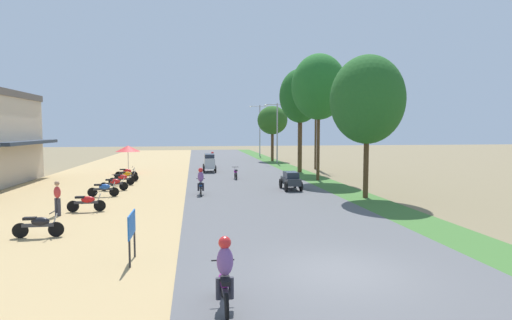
# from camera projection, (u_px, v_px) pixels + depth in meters

# --- Properties ---
(ground_plane) EXTENTS (180.00, 180.00, 0.00)m
(ground_plane) POSITION_uv_depth(u_px,v_px,m) (339.00, 275.00, 11.40)
(ground_plane) COLOR #7A6B4C
(road_strip) EXTENTS (9.00, 140.00, 0.08)m
(road_strip) POSITION_uv_depth(u_px,v_px,m) (339.00, 273.00, 11.40)
(road_strip) COLOR #565659
(road_strip) RESTS_ON ground
(parked_motorbike_nearest) EXTENTS (1.80, 0.54, 0.94)m
(parked_motorbike_nearest) POSITION_uv_depth(u_px,v_px,m) (39.00, 224.00, 15.07)
(parked_motorbike_nearest) COLOR black
(parked_motorbike_nearest) RESTS_ON dirt_shoulder
(parked_motorbike_second) EXTENTS (1.80, 0.54, 0.94)m
(parked_motorbike_second) POSITION_uv_depth(u_px,v_px,m) (87.00, 202.00, 19.79)
(parked_motorbike_second) COLOR black
(parked_motorbike_second) RESTS_ON dirt_shoulder
(parked_motorbike_third) EXTENTS (1.80, 0.54, 0.94)m
(parked_motorbike_third) POSITION_uv_depth(u_px,v_px,m) (104.00, 189.00, 24.22)
(parked_motorbike_third) COLOR black
(parked_motorbike_third) RESTS_ON dirt_shoulder
(parked_motorbike_fourth) EXTENTS (1.80, 0.54, 0.94)m
(parked_motorbike_fourth) POSITION_uv_depth(u_px,v_px,m) (114.00, 183.00, 26.65)
(parked_motorbike_fourth) COLOR black
(parked_motorbike_fourth) RESTS_ON dirt_shoulder
(parked_motorbike_fifth) EXTENTS (1.80, 0.54, 0.94)m
(parked_motorbike_fifth) POSITION_uv_depth(u_px,v_px,m) (122.00, 178.00, 29.20)
(parked_motorbike_fifth) COLOR black
(parked_motorbike_fifth) RESTS_ON dirt_shoulder
(parked_motorbike_sixth) EXTENTS (1.80, 0.54, 0.94)m
(parked_motorbike_sixth) POSITION_uv_depth(u_px,v_px,m) (127.00, 175.00, 31.33)
(parked_motorbike_sixth) COLOR black
(parked_motorbike_sixth) RESTS_ON dirt_shoulder
(parked_motorbike_seventh) EXTENTS (1.80, 0.54, 0.94)m
(parked_motorbike_seventh) POSITION_uv_depth(u_px,v_px,m) (127.00, 172.00, 33.53)
(parked_motorbike_seventh) COLOR black
(parked_motorbike_seventh) RESTS_ON dirt_shoulder
(street_signboard) EXTENTS (0.06, 1.30, 1.50)m
(street_signboard) POSITION_uv_depth(u_px,v_px,m) (132.00, 228.00, 12.23)
(street_signboard) COLOR #262628
(street_signboard) RESTS_ON dirt_shoulder
(vendor_umbrella) EXTENTS (2.20, 2.20, 2.52)m
(vendor_umbrella) POSITION_uv_depth(u_px,v_px,m) (128.00, 149.00, 37.39)
(vendor_umbrella) COLOR #99999E
(vendor_umbrella) RESTS_ON dirt_shoulder
(pedestrian_on_shoulder) EXTENTS (0.43, 0.39, 1.62)m
(pedestrian_on_shoulder) POSITION_uv_depth(u_px,v_px,m) (57.00, 196.00, 18.83)
(pedestrian_on_shoulder) COLOR #33333D
(pedestrian_on_shoulder) RESTS_ON dirt_shoulder
(median_tree_nearest) EXTENTS (4.27, 4.27, 8.26)m
(median_tree_nearest) POSITION_uv_depth(u_px,v_px,m) (367.00, 100.00, 23.55)
(median_tree_nearest) COLOR #4C351E
(median_tree_nearest) RESTS_ON median_strip
(median_tree_second) EXTENTS (4.25, 4.25, 9.84)m
(median_tree_second) POSITION_uv_depth(u_px,v_px,m) (319.00, 87.00, 31.69)
(median_tree_second) COLOR #4C351E
(median_tree_second) RESTS_ON median_strip
(median_tree_third) EXTENTS (3.87, 3.87, 9.59)m
(median_tree_third) POSITION_uv_depth(u_px,v_px,m) (300.00, 96.00, 37.79)
(median_tree_third) COLOR #4C351E
(median_tree_third) RESTS_ON median_strip
(median_tree_fourth) EXTENTS (3.82, 3.82, 6.98)m
(median_tree_fourth) POSITION_uv_depth(u_px,v_px,m) (272.00, 120.00, 51.95)
(median_tree_fourth) COLOR #4C351E
(median_tree_fourth) RESTS_ON median_strip
(streetlamp_near) EXTENTS (3.16, 0.20, 7.08)m
(streetlamp_near) POSITION_uv_depth(u_px,v_px,m) (277.00, 128.00, 48.26)
(streetlamp_near) COLOR gray
(streetlamp_near) RESTS_ON median_strip
(streetlamp_mid) EXTENTS (3.16, 0.20, 7.61)m
(streetlamp_mid) POSITION_uv_depth(u_px,v_px,m) (260.00, 127.00, 60.93)
(streetlamp_mid) COLOR gray
(streetlamp_mid) RESTS_ON median_strip
(utility_pole_near) EXTENTS (1.80, 0.20, 8.36)m
(utility_pole_near) POSITION_uv_depth(u_px,v_px,m) (316.00, 126.00, 41.45)
(utility_pole_near) COLOR brown
(utility_pole_near) RESTS_ON ground
(utility_pole_far) EXTENTS (1.80, 0.20, 9.92)m
(utility_pole_far) POSITION_uv_depth(u_px,v_px,m) (319.00, 118.00, 40.73)
(utility_pole_far) COLOR brown
(utility_pole_far) RESTS_ON ground
(car_sedan_charcoal) EXTENTS (1.10, 2.26, 1.19)m
(car_sedan_charcoal) POSITION_uv_depth(u_px,v_px,m) (291.00, 180.00, 26.95)
(car_sedan_charcoal) COLOR #282D33
(car_sedan_charcoal) RESTS_ON road_strip
(car_van_silver) EXTENTS (1.19, 2.41, 1.67)m
(car_van_silver) POSITION_uv_depth(u_px,v_px,m) (209.00, 162.00, 38.32)
(car_van_silver) COLOR #B7BCC1
(car_van_silver) RESTS_ON road_strip
(motorbike_foreground_rider) EXTENTS (0.54, 1.80, 1.66)m
(motorbike_foreground_rider) POSITION_uv_depth(u_px,v_px,m) (225.00, 275.00, 8.99)
(motorbike_foreground_rider) COLOR black
(motorbike_foreground_rider) RESTS_ON road_strip
(motorbike_ahead_second) EXTENTS (0.54, 1.80, 1.66)m
(motorbike_ahead_second) POSITION_uv_depth(u_px,v_px,m) (201.00, 182.00, 24.85)
(motorbike_ahead_second) COLOR black
(motorbike_ahead_second) RESTS_ON road_strip
(motorbike_ahead_third) EXTENTS (0.54, 1.80, 0.94)m
(motorbike_ahead_third) POSITION_uv_depth(u_px,v_px,m) (236.00, 173.00, 32.89)
(motorbike_ahead_third) COLOR black
(motorbike_ahead_third) RESTS_ON road_strip
(motorbike_ahead_fourth) EXTENTS (0.54, 1.80, 1.66)m
(motorbike_ahead_fourth) POSITION_uv_depth(u_px,v_px,m) (212.00, 160.00, 43.05)
(motorbike_ahead_fourth) COLOR black
(motorbike_ahead_fourth) RESTS_ON road_strip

